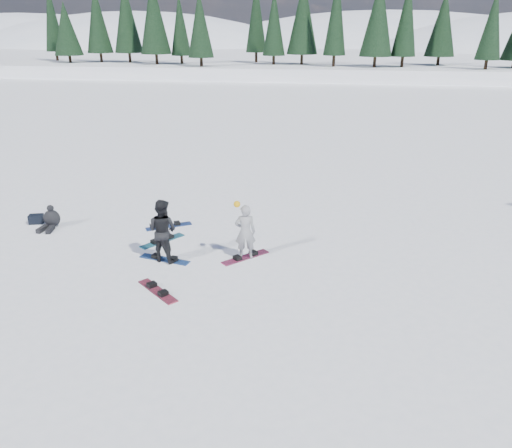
{
  "coord_description": "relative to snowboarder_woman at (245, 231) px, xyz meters",
  "views": [
    {
      "loc": [
        1.81,
        -11.71,
        6.14
      ],
      "look_at": [
        -0.14,
        0.82,
        1.1
      ],
      "focal_mm": 35.0,
      "sensor_mm": 36.0,
      "label": 1
    }
  ],
  "objects": [
    {
      "name": "snowboard_loose_a",
      "position": [
        -2.72,
        0.76,
        -0.8
      ],
      "size": [
        1.09,
        1.39,
        0.03
      ],
      "primitive_type": "cube",
      "rotation": [
        0.0,
        0.0,
        0.96
      ],
      "color": "#186B86",
      "rests_on": "ground"
    },
    {
      "name": "snowboard_loose_c",
      "position": [
        -2.9,
        1.95,
        -0.8
      ],
      "size": [
        1.42,
        1.03,
        0.03
      ],
      "primitive_type": "cube",
      "rotation": [
        0.0,
        0.0,
        0.55
      ],
      "color": "navy",
      "rests_on": "ground"
    },
    {
      "name": "snowboard_man",
      "position": [
        -2.23,
        -0.48,
        -0.8
      ],
      "size": [
        1.53,
        0.6,
        0.03
      ],
      "primitive_type": "cube",
      "rotation": [
        0.0,
        0.0,
        -0.22
      ],
      "color": "navy",
      "rests_on": "ground"
    },
    {
      "name": "ground",
      "position": [
        0.47,
        -0.93,
        -0.81
      ],
      "size": [
        420.0,
        420.0,
        0.0
      ],
      "primitive_type": "plane",
      "color": "white",
      "rests_on": "ground"
    },
    {
      "name": "snowboard_woman",
      "position": [
        0.0,
        0.0,
        -0.8
      ],
      "size": [
        1.25,
        1.27,
        0.03
      ],
      "primitive_type": "cube",
      "rotation": [
        0.0,
        0.0,
        0.79
      ],
      "color": "#921F48",
      "rests_on": "ground"
    },
    {
      "name": "alpine_backdrop",
      "position": [
        -11.26,
        188.24,
        -14.79
      ],
      "size": [
        412.5,
        227.0,
        53.2
      ],
      "color": "white",
      "rests_on": "ground"
    },
    {
      "name": "snowboarder_man",
      "position": [
        -2.23,
        -0.48,
        0.08
      ],
      "size": [
        1.02,
        0.89,
        1.79
      ],
      "primitive_type": "imported",
      "rotation": [
        0.0,
        0.0,
        2.87
      ],
      "color": "black",
      "rests_on": "ground"
    },
    {
      "name": "seated_rider",
      "position": [
        -6.67,
        1.32,
        -0.52
      ],
      "size": [
        0.56,
        0.9,
        0.75
      ],
      "rotation": [
        0.0,
        0.0,
        0.05
      ],
      "color": "black",
      "rests_on": "ground"
    },
    {
      "name": "snowboarder_woman",
      "position": [
        0.0,
        0.0,
        0.0
      ],
      "size": [
        0.65,
        0.49,
        1.74
      ],
      "rotation": [
        0.0,
        0.0,
        3.35
      ],
      "color": "gray",
      "rests_on": "ground"
    },
    {
      "name": "snowboard_loose_b",
      "position": [
        -1.82,
        -2.25,
        -0.8
      ],
      "size": [
        1.32,
        1.19,
        0.03
      ],
      "primitive_type": "cube",
      "rotation": [
        0.0,
        0.0,
        -0.71
      ],
      "color": "maroon",
      "rests_on": "ground"
    },
    {
      "name": "gear_bag",
      "position": [
        -7.37,
        1.57,
        -0.66
      ],
      "size": [
        0.52,
        0.42,
        0.3
      ],
      "primitive_type": "cube",
      "rotation": [
        0.0,
        0.0,
        0.29
      ],
      "color": "black",
      "rests_on": "ground"
    }
  ]
}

